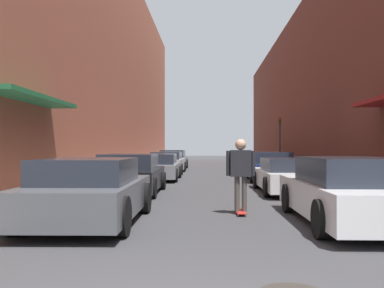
% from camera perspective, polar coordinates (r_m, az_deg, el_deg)
% --- Properties ---
extents(ground, '(108.61, 108.61, 0.00)m').
position_cam_1_polar(ground, '(22.95, 2.51, -4.27)').
color(ground, '#38383A').
extents(curb_strip_left, '(1.80, 49.37, 0.12)m').
position_cam_1_polar(curb_strip_left, '(28.22, -6.87, -3.43)').
color(curb_strip_left, '#A3A099').
rests_on(curb_strip_left, ground).
extents(curb_strip_right, '(1.80, 49.37, 0.12)m').
position_cam_1_polar(curb_strip_right, '(28.27, 11.73, -3.41)').
color(curb_strip_right, '#A3A099').
rests_on(curb_strip_right, ground).
extents(building_row_left, '(4.90, 49.37, 13.91)m').
position_cam_1_polar(building_row_left, '(29.28, -12.56, 10.24)').
color(building_row_left, brown).
rests_on(building_row_left, ground).
extents(building_row_right, '(4.90, 49.37, 10.30)m').
position_cam_1_polar(building_row_right, '(29.08, 17.40, 6.72)').
color(building_row_right, brown).
rests_on(building_row_right, ground).
extents(parked_car_left_0, '(2.07, 4.37, 1.31)m').
position_cam_1_polar(parked_car_left_0, '(8.89, -13.54, -6.19)').
color(parked_car_left_0, '#515459').
rests_on(parked_car_left_0, ground).
extents(parked_car_left_1, '(2.02, 4.51, 1.32)m').
position_cam_1_polar(parked_car_left_1, '(14.26, -8.21, -4.05)').
color(parked_car_left_1, black).
rests_on(parked_car_left_1, ground).
extents(parked_car_left_2, '(2.02, 4.24, 1.22)m').
position_cam_1_polar(parked_car_left_2, '(20.05, -4.58, -3.13)').
color(parked_car_left_2, gray).
rests_on(parked_car_left_2, ground).
extents(parked_car_left_3, '(2.00, 4.78, 1.27)m').
position_cam_1_polar(parked_car_left_3, '(25.19, -3.33, -2.52)').
color(parked_car_left_3, '#B7B7BC').
rests_on(parked_car_left_3, ground).
extents(parked_car_left_4, '(1.98, 3.96, 1.33)m').
position_cam_1_polar(parked_car_left_4, '(30.14, -2.55, -2.14)').
color(parked_car_left_4, '#515459').
rests_on(parked_car_left_4, ground).
extents(parked_car_right_0, '(1.96, 4.77, 1.33)m').
position_cam_1_polar(parked_car_right_0, '(9.10, 19.94, -6.02)').
color(parked_car_right_0, silver).
rests_on(parked_car_right_0, ground).
extents(parked_car_right_1, '(2.06, 4.67, 1.17)m').
position_cam_1_polar(parked_car_right_1, '(14.82, 12.81, -4.14)').
color(parked_car_right_1, silver).
rests_on(parked_car_right_1, ground).
extents(parked_car_right_2, '(2.08, 4.43, 1.32)m').
position_cam_1_polar(parked_car_right_2, '(20.04, 10.35, -3.00)').
color(parked_car_right_2, navy).
rests_on(parked_car_right_2, ground).
extents(parked_car_right_3, '(1.85, 4.75, 1.23)m').
position_cam_1_polar(parked_car_right_3, '(25.44, 8.59, -2.54)').
color(parked_car_right_3, gray).
rests_on(parked_car_right_3, ground).
extents(parked_car_right_4, '(1.95, 4.70, 1.24)m').
position_cam_1_polar(parked_car_right_4, '(31.35, 7.26, -2.13)').
color(parked_car_right_4, '#515459').
rests_on(parked_car_right_4, ground).
extents(skateboarder, '(0.66, 0.78, 1.72)m').
position_cam_1_polar(skateboarder, '(9.83, 6.50, -3.19)').
color(skateboarder, '#B2231E').
rests_on(skateboarder, ground).
extents(traffic_light, '(0.16, 0.22, 3.35)m').
position_cam_1_polar(traffic_light, '(28.54, 11.63, 0.91)').
color(traffic_light, '#2D2D2D').
rests_on(traffic_light, curb_strip_right).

